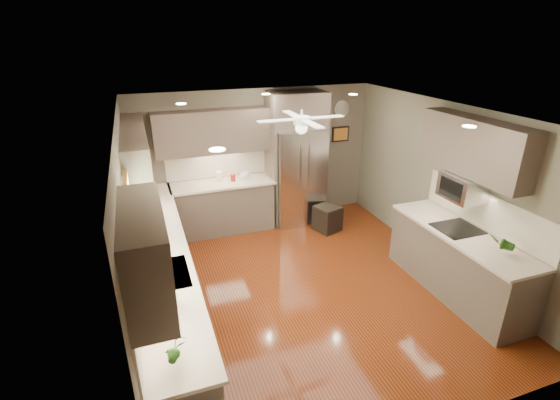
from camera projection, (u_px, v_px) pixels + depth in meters
floor at (306, 286)px, 5.89m from camera, size 5.00×5.00×0.00m
ceiling at (311, 114)px, 4.93m from camera, size 5.00×5.00×0.00m
wall_back at (255, 157)px, 7.58m from camera, size 4.50×0.00×4.50m
wall_front at (433, 326)px, 3.23m from camera, size 4.50×0.00×4.50m
wall_left at (131, 234)px, 4.71m from camera, size 0.00×5.00×5.00m
wall_right at (446, 187)px, 6.10m from camera, size 0.00×5.00×5.00m
canister_c at (219, 177)px, 7.22m from camera, size 0.15×0.15×0.19m
canister_d at (233, 178)px, 7.25m from camera, size 0.09×0.09×0.13m
soap_bottle at (149, 250)px, 4.77m from camera, size 0.11×0.12×0.21m
potted_plant_left at (177, 346)px, 3.24m from camera, size 0.19×0.16×0.32m
potted_plant_right at (501, 242)px, 4.84m from camera, size 0.21×0.19×0.30m
bowl at (245, 178)px, 7.34m from camera, size 0.31×0.31×0.06m
left_run at (163, 278)px, 5.23m from camera, size 0.65×4.70×1.45m
back_run at (223, 206)px, 7.39m from camera, size 1.85×0.65×1.45m
uppers at (239, 154)px, 5.55m from camera, size 4.50×4.70×0.95m
window at (130, 228)px, 4.17m from camera, size 0.05×1.12×0.92m
sink at (166, 276)px, 4.51m from camera, size 0.50×0.70×0.32m
refrigerator at (297, 162)px, 7.52m from camera, size 1.06×0.75×2.45m
right_run at (458, 261)px, 5.61m from camera, size 0.70×2.20×1.45m
microwave at (463, 187)px, 5.47m from camera, size 0.43×0.55×0.34m
ceiling_fan at (301, 122)px, 5.25m from camera, size 1.18×1.18×0.32m
recessed_lights at (296, 109)px, 5.26m from camera, size 2.84×3.14×0.01m
wall_clock at (342, 108)px, 7.80m from camera, size 0.30×0.03×0.30m
framed_print at (341, 134)px, 7.99m from camera, size 0.36×0.03×0.30m
stool at (327, 218)px, 7.48m from camera, size 0.52×0.52×0.48m
paper_towel at (167, 292)px, 3.94m from camera, size 0.13×0.13×0.32m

